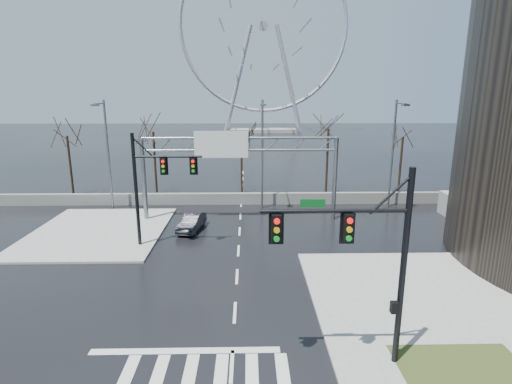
{
  "coord_description": "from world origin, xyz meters",
  "views": [
    {
      "loc": [
        0.68,
        -17.73,
        10.51
      ],
      "look_at": [
        1.23,
        8.66,
        4.0
      ],
      "focal_mm": 28.0,
      "sensor_mm": 36.0,
      "label": 1
    }
  ],
  "objects_px": {
    "signal_mast_near": "(369,251)",
    "sign_gantry": "(235,160)",
    "ferris_wheel": "(264,33)",
    "signal_mast_far": "(152,180)",
    "car": "(192,222)"
  },
  "relations": [
    {
      "from": "signal_mast_far",
      "to": "ferris_wheel",
      "type": "xyz_separation_m",
      "value": [
        10.87,
        86.04,
        21.3
      ]
    },
    {
      "from": "signal_mast_near",
      "to": "sign_gantry",
      "type": "relative_size",
      "value": 0.49
    },
    {
      "from": "ferris_wheel",
      "to": "signal_mast_near",
      "type": "bearing_deg",
      "value": -89.92
    },
    {
      "from": "signal_mast_near",
      "to": "sign_gantry",
      "type": "height_order",
      "value": "signal_mast_near"
    },
    {
      "from": "signal_mast_near",
      "to": "signal_mast_far",
      "type": "bearing_deg",
      "value": 130.26
    },
    {
      "from": "signal_mast_near",
      "to": "sign_gantry",
      "type": "bearing_deg",
      "value": 106.19
    },
    {
      "from": "signal_mast_near",
      "to": "signal_mast_far",
      "type": "height_order",
      "value": "same"
    },
    {
      "from": "signal_mast_far",
      "to": "signal_mast_near",
      "type": "bearing_deg",
      "value": -49.74
    },
    {
      "from": "signal_mast_far",
      "to": "ferris_wheel",
      "type": "relative_size",
      "value": 0.16
    },
    {
      "from": "sign_gantry",
      "to": "signal_mast_near",
      "type": "bearing_deg",
      "value": -73.81
    },
    {
      "from": "ferris_wheel",
      "to": "signal_mast_far",
      "type": "bearing_deg",
      "value": -97.2
    },
    {
      "from": "sign_gantry",
      "to": "car",
      "type": "bearing_deg",
      "value": -142.93
    },
    {
      "from": "ferris_wheel",
      "to": "car",
      "type": "bearing_deg",
      "value": -96.07
    },
    {
      "from": "signal_mast_far",
      "to": "sign_gantry",
      "type": "bearing_deg",
      "value": 47.53
    },
    {
      "from": "sign_gantry",
      "to": "ferris_wheel",
      "type": "height_order",
      "value": "ferris_wheel"
    }
  ]
}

